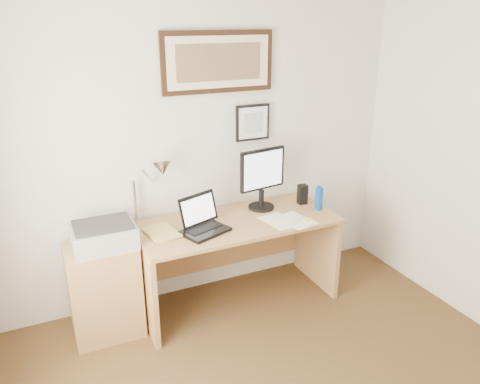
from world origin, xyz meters
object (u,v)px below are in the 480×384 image
lcd_monitor (262,176)px  printer (104,235)px  side_cabinet (105,290)px  book (148,236)px  desk (233,243)px  water_bottle (319,199)px  laptop (203,223)px

lcd_monitor → printer: bearing=-175.3°
side_cabinet → printer: printer is taller
book → desk: 0.77m
water_bottle → printer: bearing=176.4°
side_cabinet → desk: size_ratio=0.46×
water_bottle → lcd_monitor: bearing=152.6°
laptop → desk: bearing=23.1°
printer → book: bearing=-6.3°
side_cabinet → water_bottle: water_bottle is taller
book → side_cabinet: bearing=171.8°
water_bottle → book: water_bottle is taller
water_bottle → lcd_monitor: (-0.42, 0.22, 0.20)m
book → printer: size_ratio=0.66×
desk → printer: size_ratio=3.64×
laptop → printer: size_ratio=0.91×
side_cabinet → book: (0.35, -0.05, 0.40)m
side_cabinet → lcd_monitor: size_ratio=1.40×
water_bottle → desk: size_ratio=0.12×
side_cabinet → printer: 0.46m
side_cabinet → water_bottle: (1.79, -0.13, 0.48)m
side_cabinet → water_bottle: size_ratio=3.86×
desk → laptop: laptop is taller
water_bottle → book: (-1.44, 0.08, -0.08)m
book → lcd_monitor: lcd_monitor is taller
lcd_monitor → printer: 1.35m
laptop → printer: bearing=173.6°
water_bottle → desk: water_bottle is taller
lcd_monitor → printer: size_ratio=1.18×
book → water_bottle: bearing=-3.0°
side_cabinet → laptop: bearing=-7.3°
desk → lcd_monitor: 0.61m
book → printer: bearing=173.7°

